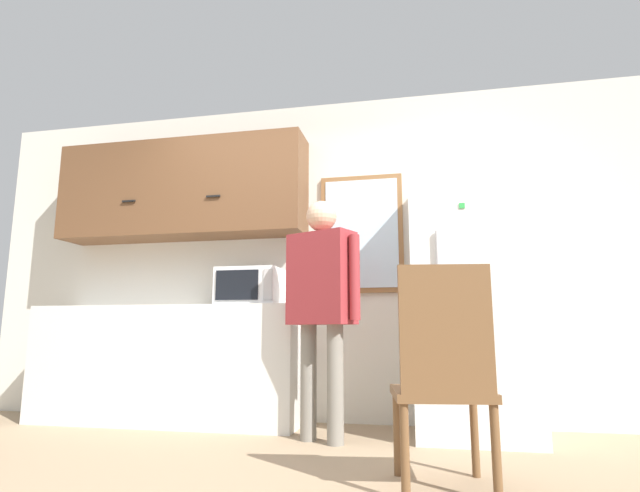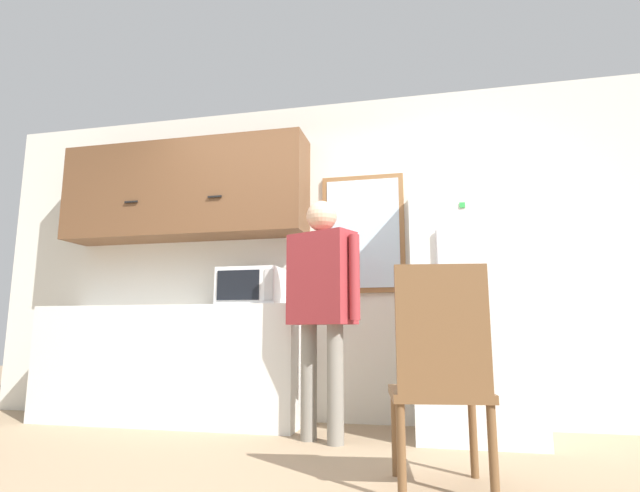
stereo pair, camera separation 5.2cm
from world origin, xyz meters
name	(u,v)px [view 1 (the left image)]	position (x,y,z in m)	size (l,w,h in m)	color
ground_plane	(225,490)	(0.00, 0.00, 0.00)	(16.00, 16.00, 0.00)	#9E8466
back_wall	(311,256)	(0.00, 1.79, 1.35)	(6.00, 0.06, 2.70)	silver
counter	(168,364)	(-1.11, 1.48, 0.46)	(2.18, 0.56, 0.92)	silver
upper_cabinets	(182,191)	(-1.11, 1.57, 1.93)	(2.18, 0.40, 0.84)	brown
microwave	(251,287)	(-0.43, 1.48, 1.07)	(0.49, 0.39, 0.29)	white
person	(322,291)	(0.24, 1.05, 0.99)	(0.56, 0.39, 1.63)	gray
refrigerator	(470,304)	(1.25, 1.40, 0.91)	(0.81, 0.74, 1.82)	white
chair	(443,370)	(1.00, 0.13, 0.54)	(0.51, 0.51, 1.02)	brown
window	(362,233)	(0.44, 1.74, 1.52)	(0.68, 0.05, 0.99)	olive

